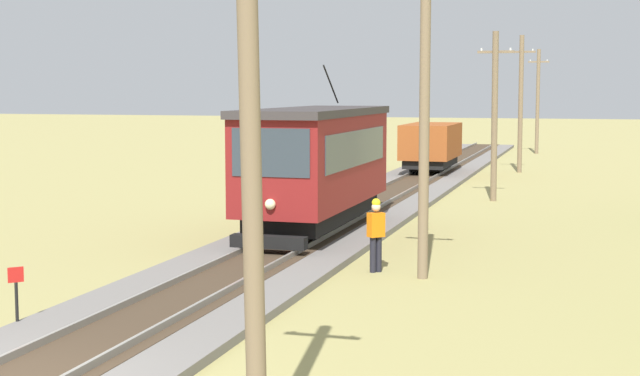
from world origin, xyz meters
name	(u,v)px	position (x,y,z in m)	size (l,w,h in m)	color
red_tram	(316,163)	(0.00, 15.15, 2.19)	(2.60, 8.54, 4.79)	maroon
freight_car	(431,145)	(0.00, 35.31, 1.56)	(2.40, 5.20, 2.31)	#93471E
utility_pole_foreground	(251,136)	(4.16, -1.19, 3.85)	(1.40, 0.59, 7.51)	#7A664C
utility_pole_near_tram	(424,110)	(4.16, 9.96, 3.90)	(1.40, 0.26, 7.60)	#7A664C
utility_pole_mid	(495,115)	(4.16, 25.37, 3.39)	(1.40, 0.58, 6.60)	#7A664C
utility_pole_far	(521,103)	(4.16, 38.37, 3.67)	(1.40, 0.48, 7.16)	#7A664C
utility_pole_distant	(538,100)	(4.16, 53.26, 3.62)	(1.40, 0.30, 7.04)	#7A664C
trackside_signal_marker	(16,295)	(-2.07, 3.21, 0.67)	(0.21, 0.21, 1.18)	black
track_worker	(376,232)	(2.95, 10.37, 0.98)	(0.44, 0.44, 1.78)	black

